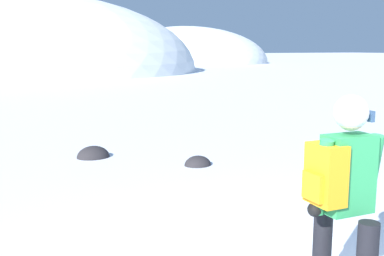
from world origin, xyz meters
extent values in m
ellipsoid|color=white|center=(3.09, 39.51, 0.00)|extent=(28.04, 25.23, 12.97)
ellipsoid|color=white|center=(25.05, 55.16, 0.00)|extent=(22.46, 20.21, 9.74)
cylinder|color=black|center=(-0.36, 0.22, 0.43)|extent=(0.15, 0.15, 0.82)
cube|color=#2D9351|center=(-0.38, -0.02, 1.13)|extent=(0.37, 0.24, 0.58)
cylinder|color=#2D9351|center=(-0.61, 0.00, 1.13)|extent=(0.11, 0.18, 0.57)
cylinder|color=#2D9351|center=(-0.15, -0.03, 1.13)|extent=(0.11, 0.18, 0.57)
sphere|color=black|center=(-0.62, 0.04, 0.88)|extent=(0.11, 0.11, 0.11)
sphere|color=black|center=(-0.12, 0.01, 0.88)|extent=(0.11, 0.11, 0.11)
cube|color=orange|center=(-0.58, -0.01, 1.15)|extent=(0.19, 0.29, 0.44)
cube|color=orange|center=(-0.68, 0.00, 1.07)|extent=(0.07, 0.20, 0.20)
sphere|color=beige|center=(-0.38, -0.02, 1.56)|extent=(0.21, 0.21, 0.21)
sphere|color=silver|center=(-0.38, -0.02, 1.59)|extent=(0.25, 0.25, 0.25)
cube|color=navy|center=(-0.25, -0.02, 1.56)|extent=(0.04, 0.17, 0.08)
ellipsoid|color=#282628|center=(-0.67, 6.12, 0.00)|extent=(0.62, 0.53, 0.43)
ellipsoid|color=#282628|center=(0.82, 4.69, 0.00)|extent=(0.48, 0.41, 0.34)
camera|label=1|loc=(-2.89, -2.50, 2.04)|focal=44.19mm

